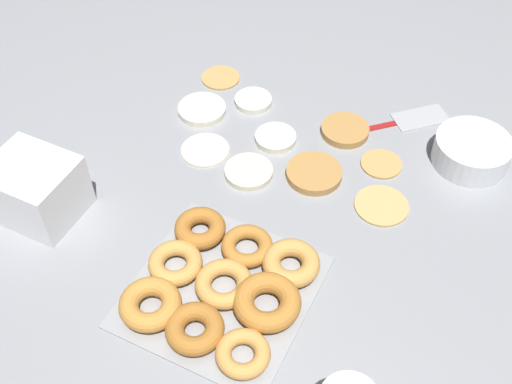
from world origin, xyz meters
The scene contains 15 objects.
ground_plane centered at (0.00, 0.00, 0.00)m, with size 3.00×3.00×0.00m, color gray.
pancake_0 centered at (0.10, 0.05, 0.01)m, with size 0.11×0.11×0.02m, color #B27F42.
pancake_1 centered at (-0.19, 0.12, 0.01)m, with size 0.10×0.10×0.01m, color silver.
pancake_2 centered at (0.21, 0.14, 0.00)m, with size 0.08×0.08×0.01m, color tan.
pancake_3 centered at (0.11, 0.19, 0.01)m, with size 0.10×0.10×0.02m, color #B27F42.
pancake_4 centered at (-0.10, 0.20, 0.01)m, with size 0.08×0.08×0.01m, color silver.
pancake_5 centered at (0.24, 0.03, 0.00)m, with size 0.10×0.10×0.01m, color tan.
pancake_6 centered at (-0.21, 0.24, 0.00)m, with size 0.09×0.09×0.01m, color tan.
pancake_7 centered at (-0.13, 0.02, 0.00)m, with size 0.10×0.10×0.01m, color beige.
pancake_8 centered at (-0.01, 0.11, 0.01)m, with size 0.08×0.08×0.01m, color silver.
pancake_9 centered at (-0.02, 0.00, 0.01)m, with size 0.09×0.09×0.01m, color beige.
donut_tray centered at (0.07, -0.26, 0.02)m, with size 0.29×0.29×0.04m.
batter_bowl centered at (0.36, 0.22, 0.03)m, with size 0.15×0.15×0.06m.
container_stack centered at (-0.32, -0.25, 0.06)m, with size 0.15×0.13×0.11m.
spatula centered at (0.22, 0.29, 0.00)m, with size 0.21×0.20×0.01m.
Camera 1 is at (0.38, -0.77, 0.90)m, focal length 45.00 mm.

